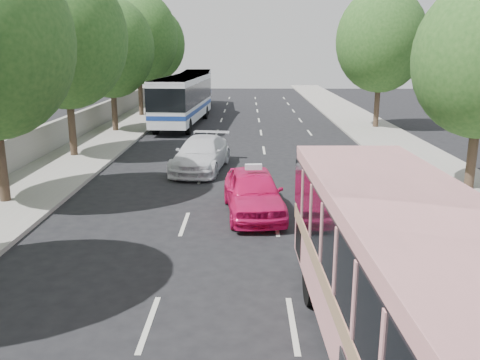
{
  "coord_description": "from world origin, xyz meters",
  "views": [
    {
      "loc": [
        0.06,
        -11.15,
        5.38
      ],
      "look_at": [
        -0.13,
        3.39,
        1.6
      ],
      "focal_mm": 38.0,
      "sensor_mm": 36.0,
      "label": 1
    }
  ],
  "objects_px": {
    "pink_bus": "(415,281)",
    "tour_coach_front": "(183,96)",
    "white_pickup": "(201,154)",
    "tour_coach_rear": "(196,87)",
    "pink_taxi": "(253,192)"
  },
  "relations": [
    {
      "from": "pink_bus",
      "to": "tour_coach_front",
      "type": "distance_m",
      "value": 30.12
    },
    {
      "from": "white_pickup",
      "to": "tour_coach_rear",
      "type": "xyz_separation_m",
      "value": [
        -2.5,
        23.8,
        1.28
      ]
    },
    {
      "from": "white_pickup",
      "to": "tour_coach_front",
      "type": "xyz_separation_m",
      "value": [
        -2.5,
        13.89,
        1.33
      ]
    },
    {
      "from": "white_pickup",
      "to": "tour_coach_rear",
      "type": "relative_size",
      "value": 0.45
    },
    {
      "from": "white_pickup",
      "to": "tour_coach_rear",
      "type": "height_order",
      "value": "tour_coach_rear"
    },
    {
      "from": "white_pickup",
      "to": "tour_coach_rear",
      "type": "distance_m",
      "value": 23.96
    },
    {
      "from": "pink_bus",
      "to": "tour_coach_rear",
      "type": "relative_size",
      "value": 0.87
    },
    {
      "from": "tour_coach_rear",
      "to": "white_pickup",
      "type": "bearing_deg",
      "value": -86.78
    },
    {
      "from": "pink_taxi",
      "to": "white_pickup",
      "type": "relative_size",
      "value": 0.88
    },
    {
      "from": "pink_taxi",
      "to": "tour_coach_front",
      "type": "xyz_separation_m",
      "value": [
        -4.79,
        20.21,
        1.3
      ]
    },
    {
      "from": "pink_bus",
      "to": "tour_coach_rear",
      "type": "xyz_separation_m",
      "value": [
        -7.14,
        39.17,
        0.08
      ]
    },
    {
      "from": "tour_coach_front",
      "to": "white_pickup",
      "type": "bearing_deg",
      "value": -76.13
    },
    {
      "from": "pink_bus",
      "to": "pink_taxi",
      "type": "xyz_separation_m",
      "value": [
        -2.35,
        9.05,
        -1.18
      ]
    },
    {
      "from": "white_pickup",
      "to": "pink_bus",
      "type": "bearing_deg",
      "value": -65.5
    },
    {
      "from": "pink_bus",
      "to": "tour_coach_front",
      "type": "height_order",
      "value": "tour_coach_front"
    }
  ]
}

